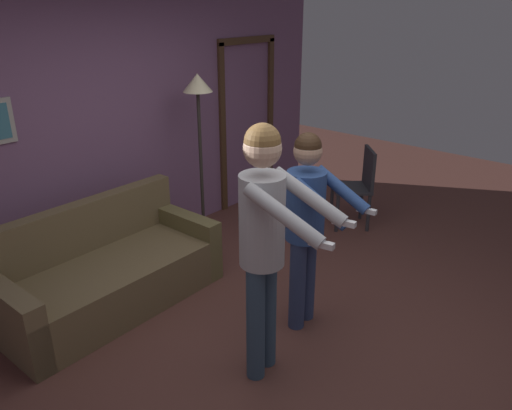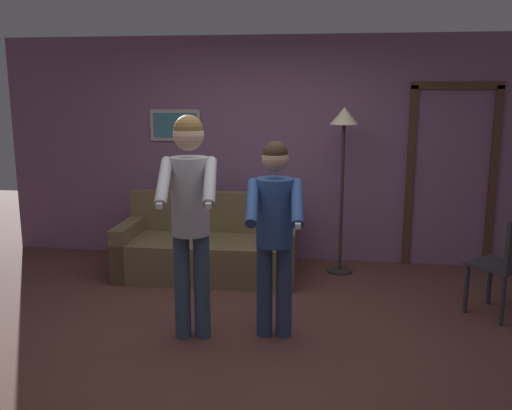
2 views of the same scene
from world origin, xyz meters
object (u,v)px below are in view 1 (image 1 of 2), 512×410
at_px(torchiere_lamp, 199,108).
at_px(dining_chair_distant, 359,183).
at_px(couch, 108,275).
at_px(person_standing_right, 307,216).
at_px(person_standing_left, 265,231).

relative_size(torchiere_lamp, dining_chair_distant, 1.95).
relative_size(couch, person_standing_right, 1.19).
bearing_deg(person_standing_left, couch, 98.10).
distance_m(couch, torchiere_lamp, 1.88).
relative_size(person_standing_right, dining_chair_distant, 1.73).
bearing_deg(person_standing_left, torchiere_lamp, 57.70).
relative_size(couch, dining_chair_distant, 2.06).
xyz_separation_m(torchiere_lamp, dining_chair_distant, (1.45, -1.09, -0.94)).
bearing_deg(dining_chair_distant, couch, 164.71).
bearing_deg(person_standing_right, torchiere_lamp, 72.97).
bearing_deg(dining_chair_distant, person_standing_right, -161.29).
distance_m(person_standing_left, dining_chair_distant, 2.82).
distance_m(couch, person_standing_right, 1.83).
relative_size(torchiere_lamp, person_standing_left, 1.00).
bearing_deg(couch, dining_chair_distant, -15.29).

